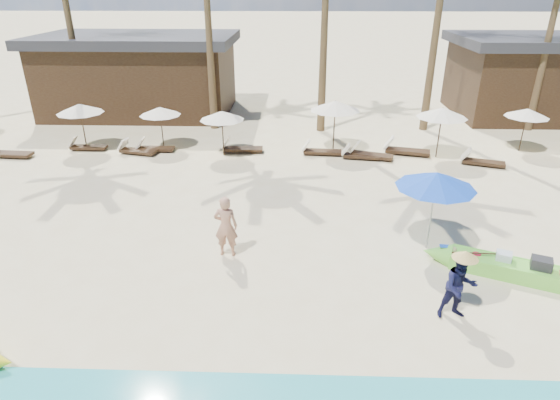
{
  "coord_description": "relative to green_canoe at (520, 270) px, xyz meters",
  "views": [
    {
      "loc": [
        0.85,
        -9.28,
        6.92
      ],
      "look_at": [
        0.47,
        2.0,
        1.64
      ],
      "focal_mm": 30.0,
      "sensor_mm": 36.0,
      "label": 1
    }
  ],
  "objects": [
    {
      "name": "ground",
      "position": [
        -6.65,
        -0.97,
        -0.23
      ],
      "size": [
        240.0,
        240.0,
        0.0
      ],
      "primitive_type": "plane",
      "color": "beige",
      "rests_on": "ground"
    },
    {
      "name": "green_canoe",
      "position": [
        0.0,
        0.0,
        0.0
      ],
      "size": [
        5.11,
        2.45,
        0.69
      ],
      "rotation": [
        0.0,
        0.0,
        -0.4
      ],
      "color": "#6FD741",
      "rests_on": "ground"
    },
    {
      "name": "tourist",
      "position": [
        -7.65,
        0.9,
        0.65
      ],
      "size": [
        0.67,
        0.46,
        1.77
      ],
      "primitive_type": "imported",
      "rotation": [
        0.0,
        0.0,
        3.09
      ],
      "color": "tan",
      "rests_on": "ground"
    },
    {
      "name": "vendor_green",
      "position": [
        -2.12,
        -1.59,
        0.57
      ],
      "size": [
        0.84,
        0.68,
        1.61
      ],
      "primitive_type": "imported",
      "rotation": [
        0.0,
        0.0,
        0.1
      ],
      "color": "#131436",
      "rests_on": "ground"
    },
    {
      "name": "blue_umbrella",
      "position": [
        -1.99,
        1.45,
        1.87
      ],
      "size": [
        2.16,
        2.16,
        2.32
      ],
      "color": "#99999E",
      "rests_on": "ground"
    },
    {
      "name": "resort_parasol_3",
      "position": [
        -15.27,
        9.7,
        1.64
      ],
      "size": [
        2.02,
        2.02,
        2.08
      ],
      "color": "#342515",
      "rests_on": "ground"
    },
    {
      "name": "lounger_3_left",
      "position": [
        -18.2,
        8.51,
        -0.02
      ],
      "size": [
        1.91,
        0.71,
        0.64
      ],
      "rotation": [
        0.0,
        0.0,
        -0.07
      ],
      "color": "#342515",
      "rests_on": "ground"
    },
    {
      "name": "lounger_3_right",
      "position": [
        -15.23,
        9.56,
        -0.04
      ],
      "size": [
        1.66,
        0.51,
        0.56
      ],
      "rotation": [
        0.0,
        0.0,
        -0.0
      ],
      "color": "#342515",
      "rests_on": "ground"
    },
    {
      "name": "resort_parasol_4",
      "position": [
        -11.83,
        10.05,
        1.46
      ],
      "size": [
        1.82,
        1.82,
        1.88
      ],
      "color": "#342515",
      "rests_on": "ground"
    },
    {
      "name": "lounger_4_left",
      "position": [
        -12.82,
        9.12,
        -0.04
      ],
      "size": [
        1.79,
        0.89,
        0.58
      ],
      "rotation": [
        0.0,
        0.0,
        -0.22
      ],
      "color": "#342515",
      "rests_on": "ground"
    },
    {
      "name": "lounger_4_right",
      "position": [
        -12.12,
        9.48,
        -0.04
      ],
      "size": [
        1.65,
        0.51,
        0.56
      ],
      "rotation": [
        0.0,
        0.0,
        0.0
      ],
      "color": "#342515",
      "rests_on": "ground"
    },
    {
      "name": "resort_parasol_5",
      "position": [
        -8.92,
        9.12,
        1.54
      ],
      "size": [
        1.9,
        1.9,
        1.96
      ],
      "color": "#342515",
      "rests_on": "ground"
    },
    {
      "name": "lounger_5_left",
      "position": [
        -8.24,
        9.5,
        -0.03
      ],
      "size": [
        1.84,
        0.62,
        0.62
      ],
      "rotation": [
        0.0,
        0.0,
        0.03
      ],
      "color": "#342515",
      "rests_on": "ground"
    },
    {
      "name": "resort_parasol_6",
      "position": [
        -4.07,
        9.93,
        1.81
      ],
      "size": [
        2.2,
        2.2,
        2.26
      ],
      "color": "#342515",
      "rests_on": "ground"
    },
    {
      "name": "lounger_6_left",
      "position": [
        -4.71,
        9.3,
        -0.03
      ],
      "size": [
        1.77,
        0.67,
        0.59
      ],
      "rotation": [
        0.0,
        0.0,
        -0.08
      ],
      "color": "#342515",
      "rests_on": "ground"
    },
    {
      "name": "lounger_6_right",
      "position": [
        -2.6,
        8.92,
        -0.02
      ],
      "size": [
        1.91,
        1.13,
        0.62
      ],
      "rotation": [
        0.0,
        0.0,
        -0.34
      ],
      "color": "#342515",
      "rests_on": "ground"
    },
    {
      "name": "resort_parasol_7",
      "position": [
        0.34,
        9.18,
        1.73
      ],
      "size": [
        2.11,
        2.11,
        2.17
      ],
      "color": "#342515",
      "rests_on": "ground"
    },
    {
      "name": "lounger_7_left",
      "position": [
        -3.05,
        8.82,
        -0.05
      ],
      "size": [
        1.69,
        0.74,
        0.56
      ],
      "rotation": [
        0.0,
        0.0,
        -0.15
      ],
      "color": "#342515",
      "rests_on": "ground"
    },
    {
      "name": "lounger_7_right",
      "position": [
        -0.99,
        9.47,
        -0.01
      ],
      "size": [
        2.08,
        1.07,
        0.68
      ],
      "rotation": [
        0.0,
        0.0,
        -0.24
      ],
      "color": "#342515",
      "rests_on": "ground"
    },
    {
      "name": "resort_parasol_8",
      "position": [
        4.32,
        10.16,
        1.5
      ],
      "size": [
        1.86,
        1.86,
        1.92
      ],
      "color": "#342515",
      "rests_on": "ground"
    },
    {
      "name": "lounger_8_left",
      "position": [
        1.89,
        8.22,
        -0.03
      ],
      "size": [
        1.82,
        1.05,
        0.59
      ],
      "rotation": [
        0.0,
        0.0,
        -0.32
      ],
      "color": "#342515",
      "rests_on": "ground"
    },
    {
      "name": "pavilion_west",
      "position": [
        -14.65,
        16.53,
        1.96
      ],
      "size": [
        10.8,
        6.6,
        4.3
      ],
      "color": "#342515",
      "rests_on": "ground"
    },
    {
      "name": "pavilion_east",
      "position": [
        7.35,
        16.53,
        1.96
      ],
      "size": [
        8.8,
        6.6,
        4.3
      ],
      "color": "#342515",
      "rests_on": "ground"
    }
  ]
}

